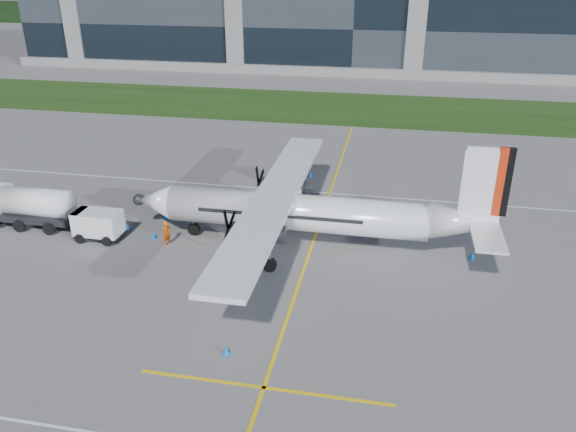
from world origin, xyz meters
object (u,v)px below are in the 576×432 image
safety_cone_tail (472,256)px  ground_crew_person (166,232)px  safety_cone_stbdwing (310,174)px  safety_cone_fwd (127,226)px  fuel_tanker_truck (18,206)px  baggage_tug (98,225)px  safety_cone_nose_port (154,235)px  turboprop_aircraft (310,193)px  safety_cone_portwing (226,350)px  safety_cone_nose_stbd (165,216)px

safety_cone_tail → ground_crew_person: bearing=-174.4°
safety_cone_stbdwing → safety_cone_fwd: same height
fuel_tanker_truck → baggage_tug: (6.90, -1.01, -0.45)m
safety_cone_fwd → safety_cone_nose_port: bearing=-21.1°
safety_cone_nose_port → safety_cone_tail: size_ratio=1.00×
fuel_tanker_truck → safety_cone_stbdwing: bearing=35.7°
turboprop_aircraft → safety_cone_stbdwing: turboprop_aircraft is taller
turboprop_aircraft → safety_cone_portwing: bearing=-99.9°
safety_cone_stbdwing → safety_cone_nose_port: bearing=-122.0°
safety_cone_nose_port → safety_cone_fwd: bearing=158.9°
safety_cone_nose_stbd → safety_cone_stbdwing: (9.38, 11.03, 0.00)m
safety_cone_nose_stbd → baggage_tug: bearing=-128.8°
fuel_tanker_truck → ground_crew_person: bearing=-5.1°
safety_cone_tail → safety_cone_fwd: 24.28m
safety_cone_portwing → safety_cone_nose_port: bearing=127.6°
safety_cone_tail → safety_cone_portwing: same height
fuel_tanker_truck → safety_cone_tail: size_ratio=15.71×
safety_cone_nose_stbd → safety_cone_portwing: bearing=-57.7°
safety_cone_tail → safety_cone_portwing: bearing=-136.1°
safety_cone_tail → safety_cone_portwing: 18.05m
turboprop_aircraft → safety_cone_fwd: turboprop_aircraft is taller
turboprop_aircraft → safety_cone_portwing: size_ratio=51.60×
safety_cone_portwing → safety_cone_tail: bearing=43.9°
fuel_tanker_truck → baggage_tug: 6.99m
ground_crew_person → safety_cone_tail: (20.38, 2.01, -0.79)m
baggage_tug → fuel_tanker_truck: bearing=171.6°
safety_cone_tail → safety_cone_nose_stbd: bearing=174.7°
safety_cone_fwd → safety_cone_tail: bearing=0.4°
ground_crew_person → baggage_tug: bearing=113.9°
fuel_tanker_truck → safety_cone_stbdwing: (19.50, 14.02, -1.22)m
safety_cone_nose_stbd → fuel_tanker_truck: bearing=-163.6°
safety_cone_fwd → fuel_tanker_truck: bearing=-174.7°
safety_cone_tail → safety_cone_stbdwing: (-12.85, 13.09, 0.00)m
safety_cone_stbdwing → safety_cone_fwd: size_ratio=1.00×
turboprop_aircraft → safety_cone_tail: 11.44m
fuel_tanker_truck → safety_cone_fwd: (8.07, 0.74, -1.22)m
baggage_tug → turboprop_aircraft: bearing=7.1°
turboprop_aircraft → safety_cone_nose_stbd: turboprop_aircraft is taller
fuel_tanker_truck → ground_crew_person: size_ratio=3.78×
safety_cone_nose_stbd → safety_cone_tail: same height
fuel_tanker_truck → safety_cone_portwing: size_ratio=15.71×
fuel_tanker_truck → safety_cone_fwd: size_ratio=15.71×
turboprop_aircraft → safety_cone_nose_stbd: (-11.38, 2.17, -3.62)m
turboprop_aircraft → safety_cone_fwd: (-13.44, -0.07, -3.62)m
safety_cone_nose_port → safety_cone_portwing: (8.74, -11.35, 0.00)m
safety_cone_nose_port → safety_cone_fwd: size_ratio=1.00×
safety_cone_fwd → turboprop_aircraft: bearing=0.3°
safety_cone_tail → safety_cone_stbdwing: bearing=134.5°
safety_cone_nose_stbd → safety_cone_stbdwing: bearing=49.6°
ground_crew_person → fuel_tanker_truck: bearing=109.5°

